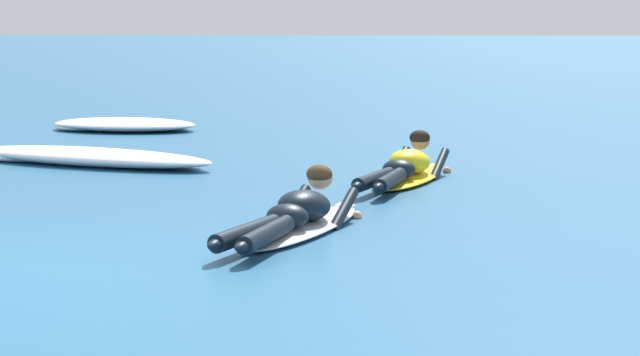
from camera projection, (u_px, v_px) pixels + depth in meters
ground_plane at (179, 130)px, 18.16m from camera, size 120.00×120.00×0.00m
surfer_near at (296, 217)px, 9.82m from camera, size 1.22×2.60×0.54m
surfer_far at (405, 169)px, 12.67m from camera, size 1.14×2.46×0.54m
whitewater_mid_left at (125, 125)px, 18.04m from camera, size 2.29×1.50×0.18m
whitewater_mid_right at (90, 157)px, 14.10m from camera, size 3.24×1.96×0.19m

